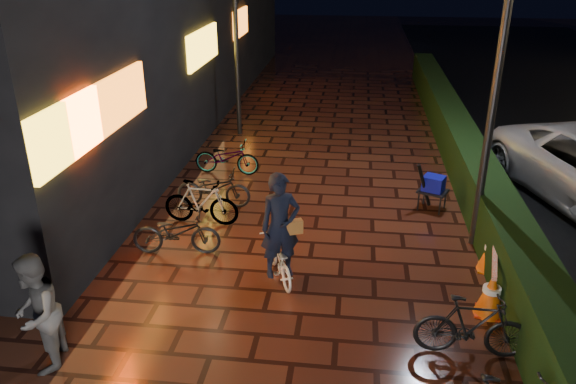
# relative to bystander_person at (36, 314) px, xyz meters

# --- Properties ---
(ground) EXTENTS (80.00, 80.00, 0.00)m
(ground) POSITION_rel_bystander_person_xyz_m (3.20, 0.42, -0.82)
(ground) COLOR #381911
(ground) RESTS_ON ground
(hedge) EXTENTS (0.70, 20.00, 1.00)m
(hedge) POSITION_rel_bystander_person_xyz_m (6.50, 8.42, -0.32)
(hedge) COLOR black
(hedge) RESTS_ON ground
(bystander_person) EXTENTS (0.78, 0.91, 1.63)m
(bystander_person) POSITION_rel_bystander_person_xyz_m (0.00, 0.00, 0.00)
(bystander_person) COLOR #505153
(bystander_person) RESTS_ON ground
(lamp_post_hedge) EXTENTS (0.51, 0.16, 5.35)m
(lamp_post_hedge) POSITION_rel_bystander_person_xyz_m (6.15, 4.10, 2.13)
(lamp_post_hedge) COLOR black
(lamp_post_hedge) RESTS_ON ground
(lamp_post_sf) EXTENTS (0.47, 0.20, 4.91)m
(lamp_post_sf) POSITION_rel_bystander_person_xyz_m (0.53, 10.02, 1.88)
(lamp_post_sf) COLOR black
(lamp_post_sf) RESTS_ON ground
(cyclist) EXTENTS (0.95, 1.39, 1.89)m
(cyclist) POSITION_rel_bystander_person_xyz_m (2.76, 2.45, -0.12)
(cyclist) COLOR white
(cyclist) RESTS_ON ground
(traffic_barrier) EXTENTS (0.73, 1.74, 0.71)m
(traffic_barrier) POSITION_rel_bystander_person_xyz_m (6.14, 2.53, -0.47)
(traffic_barrier) COLOR #E95B0C
(traffic_barrier) RESTS_ON ground
(cart_assembly) EXTENTS (0.76, 0.65, 1.06)m
(cart_assembly) POSITION_rel_bystander_person_xyz_m (5.52, 5.48, -0.27)
(cart_assembly) COLOR black
(cart_assembly) RESTS_ON ground
(parked_bikes_storefront) EXTENTS (1.76, 4.53, 0.91)m
(parked_bikes_storefront) POSITION_rel_bystander_person_xyz_m (0.90, 4.87, -0.40)
(parked_bikes_storefront) COLOR black
(parked_bikes_storefront) RESTS_ON ground
(parked_bikes_hedge) EXTENTS (1.64, 1.93, 0.91)m
(parked_bikes_hedge) POSITION_rel_bystander_person_xyz_m (5.60, 0.17, -0.36)
(parked_bikes_hedge) COLOR black
(parked_bikes_hedge) RESTS_ON ground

